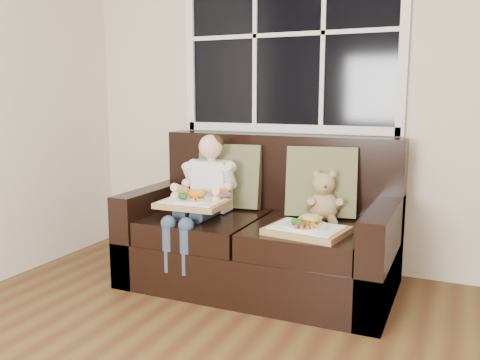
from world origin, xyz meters
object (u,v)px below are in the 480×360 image
at_px(loveseat, 263,237).
at_px(child, 205,188).
at_px(teddy_bear, 323,200).
at_px(tray_right, 307,228).
at_px(tray_left, 193,202).

bearing_deg(loveseat, child, -162.50).
xyz_separation_m(teddy_bear, tray_right, (-0.00, -0.34, -0.10)).
xyz_separation_m(child, tray_left, (0.02, -0.20, -0.06)).
height_order(loveseat, tray_left, loveseat).
bearing_deg(child, loveseat, 17.50).
distance_m(child, teddy_bear, 0.77).
relative_size(loveseat, child, 2.10).
relative_size(loveseat, tray_right, 3.56).
xyz_separation_m(loveseat, teddy_bear, (0.39, 0.04, 0.27)).
height_order(loveseat, tray_right, loveseat).
distance_m(loveseat, tray_left, 0.54).
xyz_separation_m(loveseat, tray_right, (0.38, -0.30, 0.17)).
height_order(child, teddy_bear, child).
xyz_separation_m(tray_left, tray_right, (0.73, 0.01, -0.10)).
relative_size(loveseat, tray_left, 4.07).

